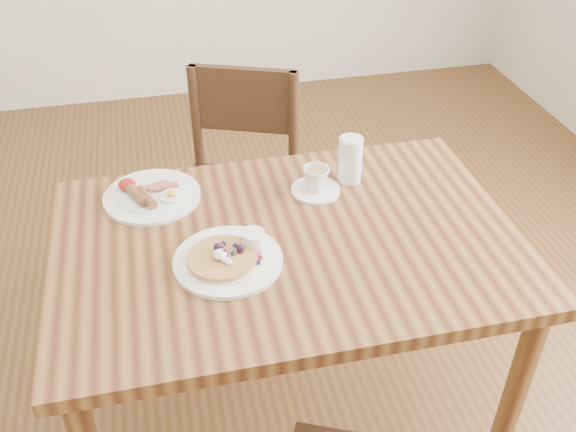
{
  "coord_description": "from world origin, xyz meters",
  "views": [
    {
      "loc": [
        -0.29,
        -1.27,
        1.78
      ],
      "look_at": [
        0.0,
        0.0,
        0.82
      ],
      "focal_mm": 40.0,
      "sensor_mm": 36.0,
      "label": 1
    }
  ],
  "objects_px": {
    "dining_table": "(288,267)",
    "chair_far": "(239,183)",
    "breakfast_plate": "(150,195)",
    "water_glass": "(350,160)",
    "pancake_plate": "(229,257)",
    "teacup_saucer": "(316,181)"
  },
  "relations": [
    {
      "from": "breakfast_plate",
      "to": "water_glass",
      "type": "xyz_separation_m",
      "value": [
        0.57,
        -0.03,
        0.06
      ]
    },
    {
      "from": "teacup_saucer",
      "to": "water_glass",
      "type": "xyz_separation_m",
      "value": [
        0.11,
        0.04,
        0.04
      ]
    },
    {
      "from": "chair_far",
      "to": "pancake_plate",
      "type": "xyz_separation_m",
      "value": [
        -0.13,
        -0.73,
        0.27
      ]
    },
    {
      "from": "chair_far",
      "to": "teacup_saucer",
      "type": "distance_m",
      "value": 0.58
    },
    {
      "from": "breakfast_plate",
      "to": "water_glass",
      "type": "bearing_deg",
      "value": -3.08
    },
    {
      "from": "chair_far",
      "to": "teacup_saucer",
      "type": "relative_size",
      "value": 6.29
    },
    {
      "from": "chair_far",
      "to": "water_glass",
      "type": "height_order",
      "value": "water_glass"
    },
    {
      "from": "dining_table",
      "to": "water_glass",
      "type": "height_order",
      "value": "water_glass"
    },
    {
      "from": "chair_far",
      "to": "breakfast_plate",
      "type": "bearing_deg",
      "value": 74.5
    },
    {
      "from": "water_glass",
      "to": "breakfast_plate",
      "type": "bearing_deg",
      "value": 176.92
    },
    {
      "from": "breakfast_plate",
      "to": "dining_table",
      "type": "bearing_deg",
      "value": -37.63
    },
    {
      "from": "dining_table",
      "to": "pancake_plate",
      "type": "height_order",
      "value": "pancake_plate"
    },
    {
      "from": "dining_table",
      "to": "chair_far",
      "type": "xyz_separation_m",
      "value": [
        -0.03,
        0.67,
        -0.16
      ]
    },
    {
      "from": "water_glass",
      "to": "pancake_plate",
      "type": "bearing_deg",
      "value": -143.91
    },
    {
      "from": "breakfast_plate",
      "to": "water_glass",
      "type": "distance_m",
      "value": 0.57
    },
    {
      "from": "chair_far",
      "to": "breakfast_plate",
      "type": "xyz_separation_m",
      "value": [
        -0.31,
        -0.41,
        0.27
      ]
    },
    {
      "from": "pancake_plate",
      "to": "teacup_saucer",
      "type": "relative_size",
      "value": 1.93
    },
    {
      "from": "chair_far",
      "to": "breakfast_plate",
      "type": "distance_m",
      "value": 0.58
    },
    {
      "from": "dining_table",
      "to": "chair_far",
      "type": "height_order",
      "value": "chair_far"
    },
    {
      "from": "chair_far",
      "to": "teacup_saucer",
      "type": "height_order",
      "value": "chair_far"
    },
    {
      "from": "breakfast_plate",
      "to": "teacup_saucer",
      "type": "distance_m",
      "value": 0.47
    },
    {
      "from": "water_glass",
      "to": "teacup_saucer",
      "type": "bearing_deg",
      "value": -161.44
    }
  ]
}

